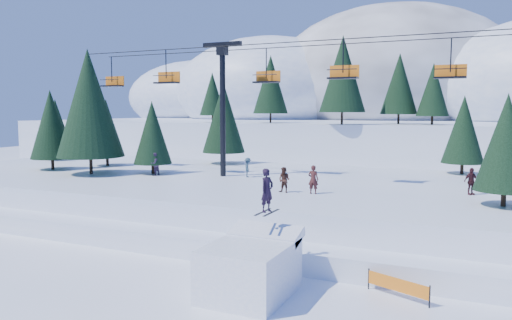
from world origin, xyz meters
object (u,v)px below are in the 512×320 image
at_px(chairlift, 346,85).
at_px(banner_near, 398,285).
at_px(jump_kicker, 251,266).
at_px(banner_far, 492,279).

bearing_deg(chairlift, banner_near, -67.20).
relative_size(jump_kicker, chairlift, 0.11).
height_order(jump_kicker, chairlift, chairlift).
bearing_deg(chairlift, banner_far, -50.80).
height_order(jump_kicker, banner_far, jump_kicker).
xyz_separation_m(jump_kicker, banner_far, (9.11, 4.54, -0.67)).
height_order(chairlift, banner_near, chairlift).
bearing_deg(banner_near, banner_far, 34.57).
relative_size(jump_kicker, banner_far, 1.95).
bearing_deg(banner_far, banner_near, -145.43).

